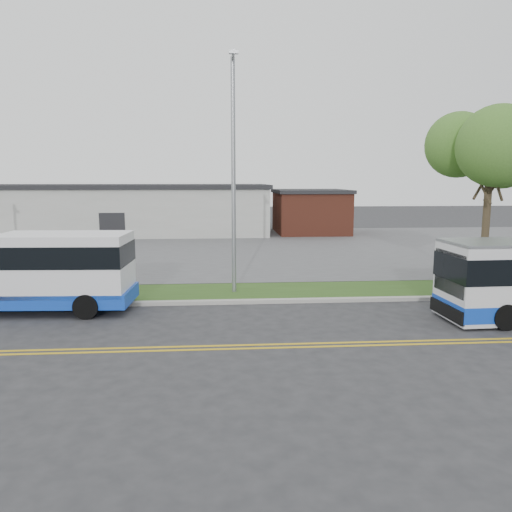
{
  "coord_description": "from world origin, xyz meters",
  "views": [
    {
      "loc": [
        2.38,
        -17.87,
        4.82
      ],
      "look_at": [
        3.93,
        2.89,
        1.6
      ],
      "focal_mm": 35.0,
      "sensor_mm": 36.0,
      "label": 1
    }
  ],
  "objects": [
    {
      "name": "commercial_building",
      "position": [
        -6.0,
        27.0,
        2.18
      ],
      "size": [
        25.4,
        10.4,
        4.35
      ],
      "color": "#9E9E99",
      "rests_on": "ground"
    },
    {
      "name": "parked_car_a",
      "position": [
        -6.81,
        13.79,
        0.77
      ],
      "size": [
        1.77,
        4.2,
        1.35
      ],
      "primitive_type": "imported",
      "rotation": [
        0.0,
        0.0,
        -0.08
      ],
      "color": "silver",
      "rests_on": "parking_lot"
    },
    {
      "name": "brick_wing",
      "position": [
        10.5,
        26.0,
        1.96
      ],
      "size": [
        6.3,
        7.3,
        3.9
      ],
      "color": "brown",
      "rests_on": "ground"
    },
    {
      "name": "lane_line_north",
      "position": [
        0.0,
        -3.85,
        0.01
      ],
      "size": [
        70.0,
        0.12,
        0.01
      ],
      "primitive_type": "cube",
      "color": "gold",
      "rests_on": "ground"
    },
    {
      "name": "tree_east",
      "position": [
        14.0,
        3.0,
        6.2
      ],
      "size": [
        5.2,
        5.2,
        8.33
      ],
      "color": "#34271C",
      "rests_on": "verge"
    },
    {
      "name": "parked_car_b",
      "position": [
        -8.01,
        12.34,
        0.73
      ],
      "size": [
        2.05,
        4.43,
        1.25
      ],
      "primitive_type": "imported",
      "rotation": [
        0.0,
        0.0,
        0.07
      ],
      "color": "white",
      "rests_on": "parking_lot"
    },
    {
      "name": "ground",
      "position": [
        0.0,
        0.0,
        0.0
      ],
      "size": [
        140.0,
        140.0,
        0.0
      ],
      "primitive_type": "plane",
      "color": "#28282B",
      "rests_on": "ground"
    },
    {
      "name": "parking_lot",
      "position": [
        0.0,
        17.0,
        0.05
      ],
      "size": [
        80.0,
        25.0,
        0.1
      ],
      "primitive_type": "cube",
      "color": "#4C4C4F",
      "rests_on": "ground"
    },
    {
      "name": "verge",
      "position": [
        0.0,
        2.9,
        0.05
      ],
      "size": [
        80.0,
        3.3,
        0.1
      ],
      "primitive_type": "cube",
      "color": "#2A4416",
      "rests_on": "ground"
    },
    {
      "name": "curb",
      "position": [
        0.0,
        1.1,
        0.07
      ],
      "size": [
        80.0,
        0.3,
        0.15
      ],
      "primitive_type": "cube",
      "color": "#9E9B93",
      "rests_on": "ground"
    },
    {
      "name": "lane_line_south",
      "position": [
        0.0,
        -4.15,
        0.01
      ],
      "size": [
        70.0,
        0.12,
        0.01
      ],
      "primitive_type": "cube",
      "color": "gold",
      "rests_on": "ground"
    },
    {
      "name": "shuttle_bus",
      "position": [
        -3.98,
        0.56,
        1.53
      ],
      "size": [
        7.6,
        2.84,
        2.87
      ],
      "rotation": [
        0.0,
        0.0,
        -0.05
      ],
      "color": "#103CB4",
      "rests_on": "ground"
    },
    {
      "name": "streetlight_near",
      "position": [
        3.0,
        2.73,
        5.23
      ],
      "size": [
        0.35,
        1.53,
        9.5
      ],
      "color": "gray",
      "rests_on": "verge"
    }
  ]
}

